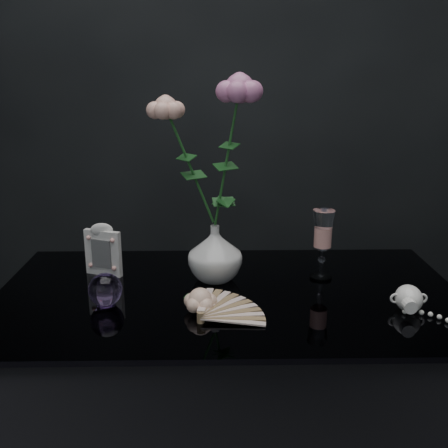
{
  "coord_description": "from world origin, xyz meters",
  "views": [
    {
      "loc": [
        -0.03,
        -1.05,
        1.24
      ],
      "look_at": [
        -0.01,
        0.06,
        0.92
      ],
      "focal_mm": 42.0,
      "sensor_mm": 36.0,
      "label": 1
    }
  ],
  "objects_px": {
    "paperweight": "(105,290)",
    "pearl_jar": "(409,297)",
    "loose_rose": "(200,300)",
    "picture_frame": "(103,249)",
    "vase": "(215,253)",
    "wine_glass": "(322,245)"
  },
  "relations": [
    {
      "from": "paperweight",
      "to": "pearl_jar",
      "type": "relative_size",
      "value": 0.36
    },
    {
      "from": "paperweight",
      "to": "loose_rose",
      "type": "xyz_separation_m",
      "value": [
        0.2,
        -0.03,
        -0.01
      ]
    },
    {
      "from": "picture_frame",
      "to": "loose_rose",
      "type": "distance_m",
      "value": 0.32
    },
    {
      "from": "vase",
      "to": "pearl_jar",
      "type": "relative_size",
      "value": 0.67
    },
    {
      "from": "paperweight",
      "to": "vase",
      "type": "bearing_deg",
      "value": 30.86
    },
    {
      "from": "wine_glass",
      "to": "loose_rose",
      "type": "xyz_separation_m",
      "value": [
        -0.29,
        -0.18,
        -0.06
      ]
    },
    {
      "from": "vase",
      "to": "wine_glass",
      "type": "distance_m",
      "value": 0.26
    },
    {
      "from": "pearl_jar",
      "to": "wine_glass",
      "type": "bearing_deg",
      "value": 131.4
    },
    {
      "from": "wine_glass",
      "to": "paperweight",
      "type": "distance_m",
      "value": 0.51
    },
    {
      "from": "pearl_jar",
      "to": "loose_rose",
      "type": "bearing_deg",
      "value": -178.29
    },
    {
      "from": "picture_frame",
      "to": "pearl_jar",
      "type": "bearing_deg",
      "value": 3.27
    },
    {
      "from": "loose_rose",
      "to": "pearl_jar",
      "type": "distance_m",
      "value": 0.44
    },
    {
      "from": "paperweight",
      "to": "loose_rose",
      "type": "height_order",
      "value": "paperweight"
    },
    {
      "from": "picture_frame",
      "to": "paperweight",
      "type": "distance_m",
      "value": 0.18
    },
    {
      "from": "picture_frame",
      "to": "paperweight",
      "type": "relative_size",
      "value": 1.83
    },
    {
      "from": "vase",
      "to": "picture_frame",
      "type": "distance_m",
      "value": 0.28
    },
    {
      "from": "loose_rose",
      "to": "pearl_jar",
      "type": "height_order",
      "value": "pearl_jar"
    },
    {
      "from": "wine_glass",
      "to": "loose_rose",
      "type": "relative_size",
      "value": 1.12
    },
    {
      "from": "vase",
      "to": "paperweight",
      "type": "relative_size",
      "value": 1.87
    },
    {
      "from": "vase",
      "to": "wine_glass",
      "type": "xyz_separation_m",
      "value": [
        0.26,
        0.0,
        0.02
      ]
    },
    {
      "from": "wine_glass",
      "to": "picture_frame",
      "type": "distance_m",
      "value": 0.53
    },
    {
      "from": "wine_glass",
      "to": "picture_frame",
      "type": "relative_size",
      "value": 1.29
    }
  ]
}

